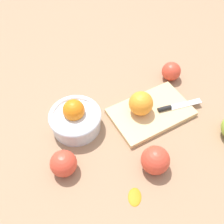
{
  "coord_description": "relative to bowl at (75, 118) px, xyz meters",
  "views": [
    {
      "loc": [
        -0.29,
        -0.35,
        0.7
      ],
      "look_at": [
        -0.04,
        0.11,
        0.04
      ],
      "focal_mm": 43.1,
      "sensor_mm": 36.0,
      "label": 1
    }
  ],
  "objects": [
    {
      "name": "orange_on_board",
      "position": [
        0.2,
        -0.06,
        0.01
      ],
      "size": [
        0.08,
        0.08,
        0.08
      ],
      "primitive_type": "sphere",
      "color": "orange",
      "rests_on": "cutting_board"
    },
    {
      "name": "knife",
      "position": [
        0.3,
        -0.1,
        -0.02
      ],
      "size": [
        0.15,
        0.05,
        0.01
      ],
      "color": "silver",
      "rests_on": "cutting_board"
    },
    {
      "name": "cutting_board",
      "position": [
        0.23,
        -0.08,
        -0.03
      ],
      "size": [
        0.26,
        0.16,
        0.02
      ],
      "primitive_type": "cube",
      "rotation": [
        0.0,
        0.0,
        -0.0
      ],
      "color": "#DBB77F",
      "rests_on": "ground_plane"
    },
    {
      "name": "citrus_peel",
      "position": [
        0.04,
        -0.29,
        -0.04
      ],
      "size": [
        0.06,
        0.06,
        0.01
      ],
      "primitive_type": "ellipsoid",
      "rotation": [
        0.0,
        0.0,
        0.96
      ],
      "color": "orange",
      "rests_on": "ground_plane"
    },
    {
      "name": "apple_back_right",
      "position": [
        0.39,
        0.03,
        -0.01
      ],
      "size": [
        0.07,
        0.07,
        0.07
      ],
      "primitive_type": "sphere",
      "color": "#D6422D",
      "rests_on": "ground_plane"
    },
    {
      "name": "ground_plane",
      "position": [
        0.15,
        -0.14,
        -0.04
      ],
      "size": [
        2.4,
        2.4,
        0.0
      ],
      "primitive_type": "plane",
      "color": "#997556"
    },
    {
      "name": "apple_front_center",
      "position": [
        0.13,
        -0.24,
        -0.0
      ],
      "size": [
        0.08,
        0.08,
        0.08
      ],
      "primitive_type": "sphere",
      "color": "#D6422D",
      "rests_on": "ground_plane"
    },
    {
      "name": "apple_mid_left",
      "position": [
        -0.09,
        -0.12,
        -0.0
      ],
      "size": [
        0.08,
        0.08,
        0.08
      ],
      "primitive_type": "sphere",
      "color": "#D6422D",
      "rests_on": "ground_plane"
    },
    {
      "name": "bowl",
      "position": [
        0.0,
        0.0,
        0.0
      ],
      "size": [
        0.16,
        0.16,
        0.11
      ],
      "color": "silver",
      "rests_on": "ground_plane"
    }
  ]
}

